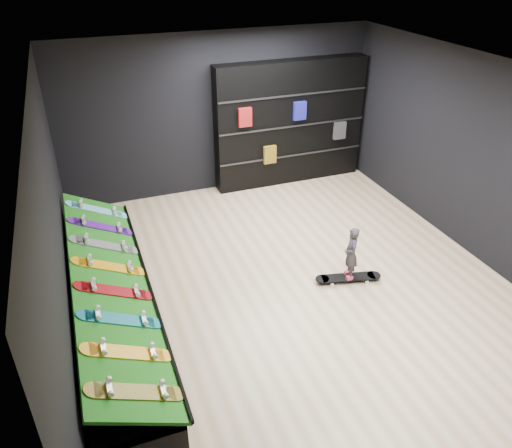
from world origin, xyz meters
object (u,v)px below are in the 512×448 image
object	(u,v)px
display_rack	(112,310)
back_shelving	(290,123)
floor_skateboard	(348,279)
child	(350,263)

from	to	relation	value
display_rack	back_shelving	distance (m)	5.24
floor_skateboard	back_shelving	bearing A→B (deg)	94.19
back_shelving	child	world-z (taller)	back_shelving
back_shelving	floor_skateboard	bearing A→B (deg)	-99.64
display_rack	floor_skateboard	xyz separation A→B (m)	(3.33, -0.25, -0.21)
display_rack	child	size ratio (longest dim) A/B	9.22
floor_skateboard	child	world-z (taller)	child
floor_skateboard	child	bearing A→B (deg)	0.00
floor_skateboard	child	xyz separation A→B (m)	(0.00, 0.00, 0.29)
display_rack	floor_skateboard	world-z (taller)	display_rack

